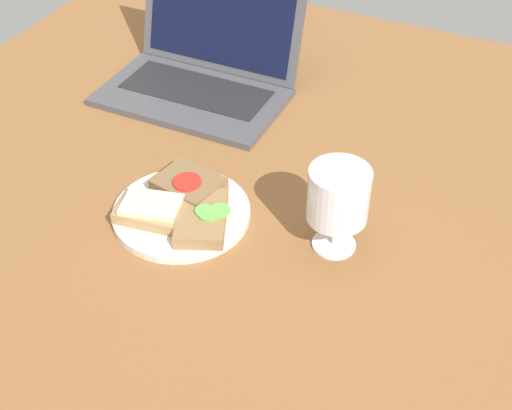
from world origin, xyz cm
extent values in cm
cube|color=brown|center=(0.00, 0.00, 1.50)|extent=(140.00, 140.00, 3.00)
cylinder|color=silver|center=(-7.91, -7.81, 3.63)|extent=(21.12, 21.12, 1.26)
cube|color=brown|center=(-8.96, -3.50, 5.53)|extent=(10.96, 9.56, 2.53)
cylinder|color=red|center=(-8.66, -4.29, 7.00)|extent=(4.37, 4.37, 0.42)
cylinder|color=red|center=(-8.60, -4.57, 7.01)|extent=(4.18, 4.18, 0.44)
cube|color=#A88456|center=(-11.11, -10.88, 5.18)|extent=(11.11, 8.36, 1.84)
cube|color=#F4EAB7|center=(-11.11, -10.88, 6.52)|extent=(9.82, 7.78, 0.82)
cube|color=#937047|center=(-3.65, -9.05, 5.28)|extent=(11.30, 13.73, 2.04)
cylinder|color=#6BB74C|center=(-3.25, -8.79, 6.54)|extent=(2.84, 2.84, 0.48)
cylinder|color=#6BB74C|center=(-1.28, -7.62, 6.50)|extent=(3.17, 3.17, 0.40)
cylinder|color=#6BB74C|center=(-2.38, -9.06, 6.53)|extent=(3.20, 3.20, 0.46)
cylinder|color=white|center=(15.47, -3.86, 3.20)|extent=(6.45, 6.45, 0.40)
cylinder|color=white|center=(15.47, -3.86, 6.01)|extent=(0.81, 0.81, 5.21)
cylinder|color=white|center=(15.47, -3.86, 12.62)|extent=(8.74, 8.74, 8.01)
cylinder|color=white|center=(15.47, -3.86, 11.21)|extent=(8.05, 8.05, 5.19)
cube|color=#4C4C51|center=(-22.86, 21.84, 3.65)|extent=(34.07, 20.29, 1.29)
cube|color=#232326|center=(-22.86, 23.67, 4.37)|extent=(27.94, 11.16, 0.16)
cube|color=#4C4C51|center=(-22.86, 34.67, 13.80)|extent=(33.39, 6.13, 19.23)
cube|color=black|center=(-22.86, 34.17, 13.80)|extent=(29.98, 4.66, 16.01)
camera|label=1|loc=(37.60, -77.09, 75.28)|focal=50.00mm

